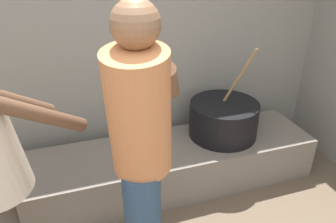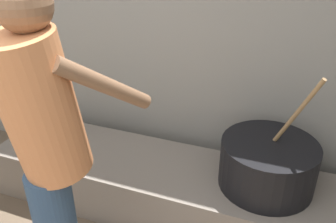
% 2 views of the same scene
% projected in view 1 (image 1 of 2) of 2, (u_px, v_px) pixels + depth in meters
% --- Properties ---
extents(block_enclosure_rear, '(4.84, 0.20, 2.15)m').
position_uv_depth(block_enclosure_rear, '(64.00, 49.00, 2.51)').
color(block_enclosure_rear, gray).
rests_on(block_enclosure_rear, ground_plane).
extents(hearth_ledge, '(2.55, 0.60, 0.36)m').
position_uv_depth(hearth_ledge, '(159.00, 167.00, 2.65)').
color(hearth_ledge, slate).
rests_on(hearth_ledge, ground_plane).
extents(cooking_pot_main, '(0.56, 0.56, 0.75)m').
position_uv_depth(cooking_pot_main, '(223.00, 119.00, 2.70)').
color(cooking_pot_main, black).
rests_on(cooking_pot_main, hearth_ledge).
extents(cook_in_orange_shirt, '(0.55, 0.74, 1.62)m').
position_uv_depth(cook_in_orange_shirt, '(141.00, 145.00, 1.59)').
color(cook_in_orange_shirt, navy).
rests_on(cook_in_orange_shirt, ground_plane).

